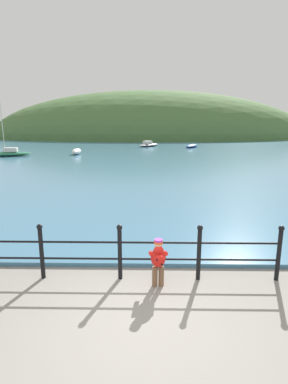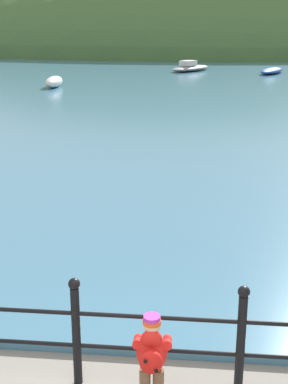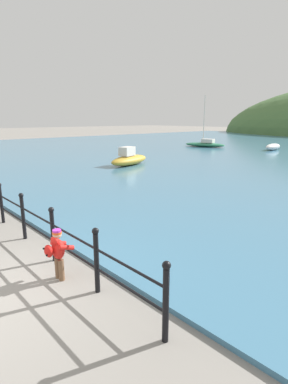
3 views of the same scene
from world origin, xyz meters
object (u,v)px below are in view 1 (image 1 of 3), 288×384
(child_in_coat, at_px, (158,259))
(boat_nearest_quay, at_px, (77,151))
(boat_mid_harbor, at_px, (8,153))
(boat_red_dinghy, at_px, (192,146))
(boat_far_right, at_px, (149,145))

(child_in_coat, bearing_deg, boat_nearest_quay, 106.82)
(child_in_coat, xyz_separation_m, boat_mid_harbor, (-14.31, 24.16, -0.22))
(boat_mid_harbor, bearing_deg, child_in_coat, -59.37)
(boat_mid_harbor, bearing_deg, boat_nearest_quay, 16.62)
(boat_mid_harbor, distance_m, boat_red_dinghy, 23.18)
(boat_far_right, height_order, boat_mid_harbor, boat_mid_harbor)
(boat_nearest_quay, distance_m, boat_red_dinghy, 16.76)
(child_in_coat, height_order, boat_nearest_quay, child_in_coat)
(boat_mid_harbor, height_order, boat_red_dinghy, boat_mid_harbor)
(boat_far_right, height_order, boat_red_dinghy, boat_far_right)
(child_in_coat, bearing_deg, boat_far_right, 90.45)
(boat_far_right, relative_size, boat_red_dinghy, 1.23)
(child_in_coat, distance_m, boat_nearest_quay, 27.25)
(child_in_coat, relative_size, boat_mid_harbor, 0.19)
(boat_mid_harbor, xyz_separation_m, boat_red_dinghy, (19.93, 11.84, -0.08))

